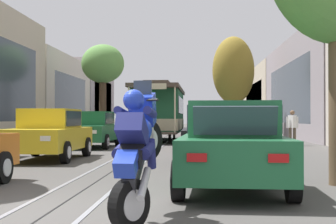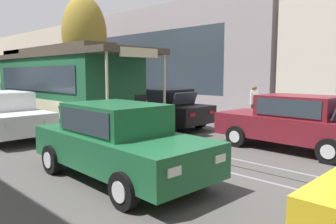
{
  "view_description": "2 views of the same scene",
  "coord_description": "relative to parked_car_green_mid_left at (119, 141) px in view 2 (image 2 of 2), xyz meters",
  "views": [
    {
      "loc": [
        2.0,
        -6.43,
        1.3
      ],
      "look_at": [
        0.4,
        22.99,
        1.65
      ],
      "focal_mm": 52.38,
      "sensor_mm": 36.0,
      "label": 1
    },
    {
      "loc": [
        -6.55,
        9.43,
        2.21
      ],
      "look_at": [
        1.23,
        17.06,
        0.91
      ],
      "focal_mm": 35.01,
      "sensor_mm": 36.0,
      "label": 2
    }
  ],
  "objects": [
    {
      "name": "parked_car_black_fourth_right",
      "position": [
        5.22,
        4.08,
        0.0
      ],
      "size": [
        2.03,
        4.37,
        1.58
      ],
      "color": "black",
      "rests_on": "ground"
    },
    {
      "name": "trolley_track_rails",
      "position": [
        2.48,
        11.33,
        -0.79
      ],
      "size": [
        1.14,
        64.38,
        0.01
      ],
      "color": "gray",
      "rests_on": "ground"
    },
    {
      "name": "parked_car_maroon_sixth_right",
      "position": [
        5.05,
        15.43,
        0.0
      ],
      "size": [
        2.1,
        4.41,
        1.58
      ],
      "color": "maroon",
      "rests_on": "ground"
    },
    {
      "name": "street_tree_kerb_right_second",
      "position": [
        7.17,
        12.9,
        3.79
      ],
      "size": [
        2.9,
        2.35,
        6.97
      ],
      "color": "brown",
      "rests_on": "ground"
    },
    {
      "name": "parked_car_teal_fifth_right",
      "position": [
        4.97,
        9.64,
        0.0
      ],
      "size": [
        2.03,
        4.37,
        1.58
      ],
      "color": "#196B70",
      "rests_on": "ground"
    },
    {
      "name": "pedestrian_on_left_pavement",
      "position": [
        9.08,
        2.07,
        0.14
      ],
      "size": [
        0.55,
        0.42,
        1.66
      ],
      "color": "#4C4233",
      "rests_on": "ground"
    },
    {
      "name": "cable_car_trolley",
      "position": [
        2.48,
        6.91,
        0.86
      ],
      "size": [
        2.69,
        9.16,
        3.28
      ],
      "color": "#1E5B38",
      "rests_on": "ground"
    },
    {
      "name": "building_facade_right",
      "position": [
        13.21,
        7.4,
        3.09
      ],
      "size": [
        5.76,
        56.08,
        9.35
      ],
      "color": "beige",
      "rests_on": "ground"
    },
    {
      "name": "parked_car_silver_far_right",
      "position": [
        4.96,
        20.76,
        0.0
      ],
      "size": [
        2.06,
        4.38,
        1.58
      ],
      "color": "#B7B7BC",
      "rests_on": "ground"
    },
    {
      "name": "parked_car_white_fourth_left",
      "position": [
        -0.14,
        6.27,
        0.0
      ],
      "size": [
        2.01,
        4.36,
        1.58
      ],
      "color": "silver",
      "rests_on": "ground"
    },
    {
      "name": "ground_plane",
      "position": [
        2.48,
        7.69,
        -0.8
      ],
      "size": [
        160.0,
        160.0,
        0.0
      ],
      "primitive_type": "plane",
      "color": "#4C4947"
    },
    {
      "name": "parked_car_maroon_mid_right",
      "position": [
        5.15,
        -1.5,
        0.0
      ],
      "size": [
        2.05,
        4.38,
        1.58
      ],
      "color": "maroon",
      "rests_on": "ground"
    },
    {
      "name": "parked_car_green_mid_left",
      "position": [
        0.0,
        0.0,
        0.0
      ],
      "size": [
        2.1,
        4.4,
        1.58
      ],
      "color": "#1E6038",
      "rests_on": "ground"
    }
  ]
}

